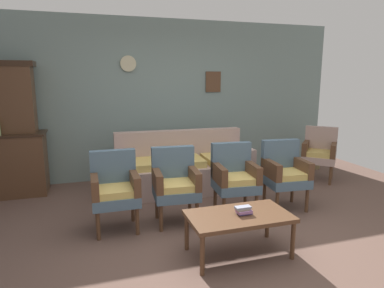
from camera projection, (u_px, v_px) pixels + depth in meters
The scene contains 13 objects.
ground_plane at pixel (219, 239), 3.67m from camera, with size 7.68×7.68×0.00m, color brown.
wall_back_with_decor at pixel (164, 99), 5.87m from camera, with size 6.40×0.09×2.70m.
side_cabinet at pixel (6, 165), 4.96m from camera, with size 1.16×0.55×0.93m.
cabinet_upper_hutch at pixel (0, 97), 4.85m from camera, with size 0.99×0.38×1.03m.
floral_couch at pixel (183, 169), 5.24m from camera, with size 2.07×0.86×0.90m.
armchair_near_cabinet at pixel (115, 187), 3.84m from camera, with size 0.52×0.49×0.90m.
armchair_row_middle at pixel (175, 182), 4.03m from camera, with size 0.56×0.53×0.90m.
armchair_near_couch_end at pixel (234, 176), 4.29m from camera, with size 0.56×0.53×0.90m.
armchair_by_doorway at pixel (285, 171), 4.49m from camera, with size 0.56×0.53×0.90m.
wingback_chair_by_fireplace at pixel (319, 151), 5.71m from camera, with size 0.71×0.71×0.90m.
coffee_table at pixel (239, 219), 3.29m from camera, with size 1.00×0.56×0.42m.
book_stack_on_table at pixel (243, 210), 3.27m from camera, with size 0.17×0.11×0.08m.
floor_vase_by_wall at pixel (315, 154), 6.47m from camera, with size 0.19×0.19×0.57m, color olive.
Camera 1 is at (-1.30, -3.16, 1.73)m, focal length 31.57 mm.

